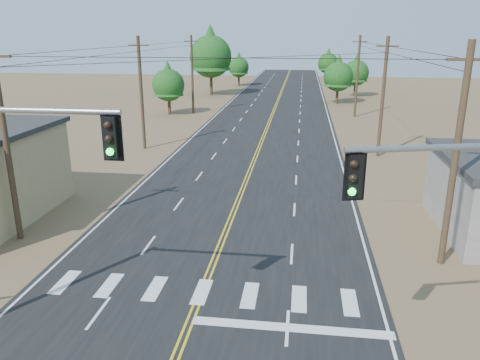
# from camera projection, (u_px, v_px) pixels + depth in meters

# --- Properties ---
(road) EXTENTS (15.00, 200.00, 0.02)m
(road) POSITION_uv_depth(u_px,v_px,m) (255.00, 158.00, 40.11)
(road) COLOR black
(road) RESTS_ON ground
(utility_pole_left_near) EXTENTS (1.80, 0.30, 10.00)m
(utility_pole_left_near) POSITION_uv_depth(u_px,v_px,m) (6.00, 142.00, 22.88)
(utility_pole_left_near) COLOR #4C3826
(utility_pole_left_near) RESTS_ON ground
(utility_pole_left_mid) EXTENTS (1.80, 0.30, 10.00)m
(utility_pole_left_mid) POSITION_uv_depth(u_px,v_px,m) (141.00, 93.00, 41.78)
(utility_pole_left_mid) COLOR #4C3826
(utility_pole_left_mid) RESTS_ON ground
(utility_pole_left_far) EXTENTS (1.80, 0.30, 10.00)m
(utility_pole_left_far) POSITION_uv_depth(u_px,v_px,m) (192.00, 74.00, 60.69)
(utility_pole_left_far) COLOR #4C3826
(utility_pole_left_far) RESTS_ON ground
(utility_pole_right_near) EXTENTS (1.80, 0.30, 10.00)m
(utility_pole_right_near) POSITION_uv_depth(u_px,v_px,m) (456.00, 157.00, 20.25)
(utility_pole_right_near) COLOR #4C3826
(utility_pole_right_near) RESTS_ON ground
(utility_pole_right_mid) EXTENTS (1.80, 0.30, 10.00)m
(utility_pole_right_mid) POSITION_uv_depth(u_px,v_px,m) (383.00, 97.00, 39.15)
(utility_pole_right_mid) COLOR #4C3826
(utility_pole_right_mid) RESTS_ON ground
(utility_pole_right_far) EXTENTS (1.80, 0.30, 10.00)m
(utility_pole_right_far) POSITION_uv_depth(u_px,v_px,m) (357.00, 76.00, 58.06)
(utility_pole_right_far) COLOR #4C3826
(utility_pole_right_far) RESTS_ON ground
(tree_left_near) EXTENTS (4.14, 4.14, 6.90)m
(tree_left_near) POSITION_uv_depth(u_px,v_px,m) (168.00, 82.00, 60.05)
(tree_left_near) COLOR #3F2D1E
(tree_left_near) RESTS_ON ground
(tree_left_mid) EXTENTS (7.01, 7.01, 11.68)m
(tree_left_mid) POSITION_uv_depth(u_px,v_px,m) (211.00, 52.00, 78.06)
(tree_left_mid) COLOR #3F2D1E
(tree_left_mid) RESTS_ON ground
(tree_left_far) EXTENTS (4.01, 4.01, 6.69)m
(tree_left_far) POSITION_uv_depth(u_px,v_px,m) (239.00, 65.00, 93.08)
(tree_left_far) COLOR #3F2D1E
(tree_left_far) RESTS_ON ground
(tree_right_near) EXTENTS (4.36, 4.36, 7.26)m
(tree_right_near) POSITION_uv_depth(u_px,v_px,m) (338.00, 74.00, 69.43)
(tree_right_near) COLOR #3F2D1E
(tree_right_near) RESTS_ON ground
(tree_right_mid) EXTENTS (4.21, 4.21, 7.02)m
(tree_right_mid) POSITION_uv_depth(u_px,v_px,m) (356.00, 70.00, 77.30)
(tree_right_mid) COLOR #3F2D1E
(tree_right_mid) RESTS_ON ground
(tree_right_far) EXTENTS (4.33, 4.33, 7.21)m
(tree_right_far) POSITION_uv_depth(u_px,v_px,m) (328.00, 61.00, 99.97)
(tree_right_far) COLOR #3F2D1E
(tree_right_far) RESTS_ON ground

